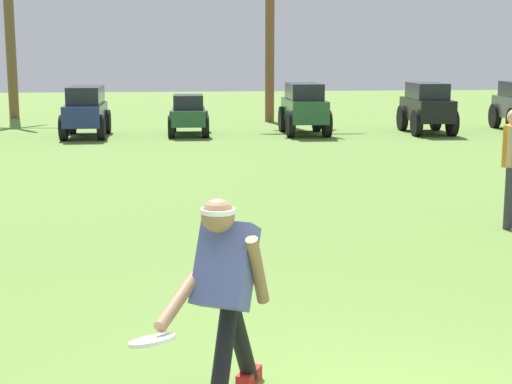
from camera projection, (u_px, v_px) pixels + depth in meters
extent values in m
cylinder|color=black|center=(223.00, 359.00, 5.01)|extent=(0.27, 0.37, 0.72)
cylinder|color=black|center=(241.00, 342.00, 5.29)|extent=(0.31, 0.44, 0.69)
cube|color=red|center=(249.00, 377.00, 5.49)|extent=(0.21, 0.28, 0.10)
cube|color=#4C5699|center=(225.00, 265.00, 4.95)|extent=(0.49, 0.51, 0.57)
sphere|color=#936B4C|center=(218.00, 216.00, 4.79)|extent=(0.28, 0.28, 0.21)
cylinder|color=white|center=(218.00, 211.00, 4.78)|extent=(0.29, 0.29, 0.03)
cylinder|color=#936B4C|center=(180.00, 297.00, 4.78)|extent=(0.33, 0.55, 0.27)
cylinder|color=#936B4C|center=(258.00, 271.00, 4.93)|extent=(0.20, 0.29, 0.49)
cylinder|color=white|center=(152.00, 341.00, 4.51)|extent=(0.39, 0.39, 0.09)
cylinder|color=#33333D|center=(509.00, 198.00, 10.14)|extent=(0.15, 0.15, 0.82)
cylinder|color=#33333D|center=(512.00, 196.00, 10.30)|extent=(0.15, 0.15, 0.82)
cylinder|color=tan|center=(510.00, 147.00, 9.92)|extent=(0.10, 0.10, 0.52)
cube|color=navy|center=(86.00, 114.00, 20.93)|extent=(0.99, 2.41, 0.55)
cube|color=#1E232B|center=(86.00, 95.00, 20.99)|extent=(0.87, 1.81, 0.46)
cylinder|color=black|center=(72.00, 122.00, 21.76)|extent=(0.19, 0.66, 0.66)
cylinder|color=black|center=(107.00, 122.00, 21.85)|extent=(0.19, 0.66, 0.66)
cylinder|color=black|center=(63.00, 128.00, 20.12)|extent=(0.19, 0.66, 0.66)
cylinder|color=black|center=(101.00, 127.00, 20.21)|extent=(0.19, 0.66, 0.66)
cube|color=#235133|center=(189.00, 116.00, 21.45)|extent=(0.97, 2.23, 0.42)
cube|color=#1E232B|center=(188.00, 102.00, 21.28)|extent=(0.83, 1.12, 0.38)
cylinder|color=black|center=(173.00, 121.00, 22.21)|extent=(0.20, 0.61, 0.60)
cylinder|color=black|center=(205.00, 121.00, 22.28)|extent=(0.20, 0.61, 0.60)
cylinder|color=black|center=(172.00, 127.00, 20.70)|extent=(0.20, 0.61, 0.60)
cylinder|color=black|center=(206.00, 126.00, 20.77)|extent=(0.20, 0.61, 0.60)
cube|color=#235133|center=(304.00, 110.00, 21.55)|extent=(1.00, 2.36, 0.60)
cube|color=#1E232B|center=(304.00, 91.00, 21.51)|extent=(0.88, 1.56, 0.44)
cylinder|color=black|center=(283.00, 119.00, 22.32)|extent=(0.19, 0.72, 0.72)
cylinder|color=black|center=(317.00, 119.00, 22.42)|extent=(0.19, 0.72, 0.72)
cylinder|color=black|center=(291.00, 124.00, 20.80)|extent=(0.19, 0.72, 0.72)
cylinder|color=black|center=(327.00, 124.00, 20.89)|extent=(0.19, 0.72, 0.72)
cube|color=black|center=(427.00, 110.00, 21.84)|extent=(1.09, 2.40, 0.60)
cube|color=#1E232B|center=(427.00, 91.00, 21.80)|extent=(0.94, 1.59, 0.44)
cylinder|color=black|center=(402.00, 118.00, 22.63)|extent=(0.22, 0.73, 0.72)
cylinder|color=black|center=(436.00, 118.00, 22.69)|extent=(0.22, 0.73, 0.72)
cylinder|color=black|center=(417.00, 123.00, 21.10)|extent=(0.22, 0.73, 0.72)
cylinder|color=black|center=(452.00, 123.00, 21.16)|extent=(0.22, 0.73, 0.72)
cylinder|color=black|center=(495.00, 116.00, 23.36)|extent=(0.24, 0.73, 0.72)
cylinder|color=brown|center=(10.00, 33.00, 26.25)|extent=(0.33, 0.33, 5.73)
cylinder|color=brown|center=(270.00, 26.00, 24.88)|extent=(0.29, 0.29, 6.06)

